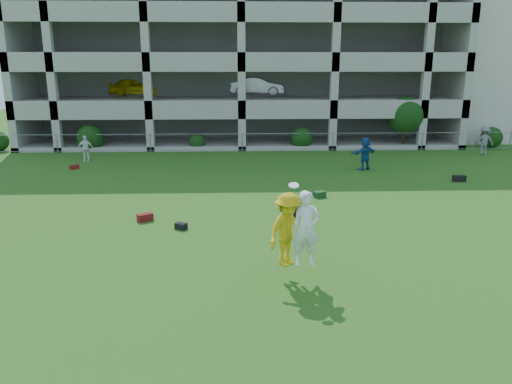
{
  "coord_description": "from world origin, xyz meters",
  "views": [
    {
      "loc": [
        -0.35,
        -13.51,
        5.73
      ],
      "look_at": [
        0.29,
        3.0,
        1.4
      ],
      "focal_mm": 35.0,
      "sensor_mm": 36.0,
      "label": 1
    }
  ],
  "objects_px": {
    "frisbee_contest": "(292,229)",
    "bystander_f": "(484,141)",
    "bystander_d": "(365,154)",
    "bystander_b": "(85,148)",
    "crate_d": "(298,212)",
    "parking_garage": "(240,58)"
  },
  "relations": [
    {
      "from": "bystander_d",
      "to": "crate_d",
      "type": "distance_m",
      "value": 9.42
    },
    {
      "from": "frisbee_contest",
      "to": "crate_d",
      "type": "bearing_deg",
      "value": 81.44
    },
    {
      "from": "bystander_b",
      "to": "frisbee_contest",
      "type": "relative_size",
      "value": 0.67
    },
    {
      "from": "bystander_d",
      "to": "crate_d",
      "type": "xyz_separation_m",
      "value": [
        -4.63,
        -8.17,
        -0.74
      ]
    },
    {
      "from": "bystander_b",
      "to": "crate_d",
      "type": "bearing_deg",
      "value": -53.58
    },
    {
      "from": "bystander_d",
      "to": "frisbee_contest",
      "type": "distance_m",
      "value": 14.98
    },
    {
      "from": "crate_d",
      "to": "parking_garage",
      "type": "relative_size",
      "value": 0.01
    },
    {
      "from": "bystander_f",
      "to": "bystander_d",
      "type": "bearing_deg",
      "value": 35.83
    },
    {
      "from": "bystander_b",
      "to": "crate_d",
      "type": "height_order",
      "value": "bystander_b"
    },
    {
      "from": "bystander_f",
      "to": "crate_d",
      "type": "bearing_deg",
      "value": 52.87
    },
    {
      "from": "crate_d",
      "to": "bystander_d",
      "type": "bearing_deg",
      "value": 60.43
    },
    {
      "from": "bystander_b",
      "to": "bystander_d",
      "type": "relative_size",
      "value": 0.86
    },
    {
      "from": "bystander_d",
      "to": "frisbee_contest",
      "type": "height_order",
      "value": "frisbee_contest"
    },
    {
      "from": "bystander_b",
      "to": "crate_d",
      "type": "relative_size",
      "value": 4.38
    },
    {
      "from": "bystander_b",
      "to": "parking_garage",
      "type": "relative_size",
      "value": 0.05
    },
    {
      "from": "frisbee_contest",
      "to": "parking_garage",
      "type": "xyz_separation_m",
      "value": [
        -1.12,
        28.74,
        4.59
      ]
    },
    {
      "from": "bystander_f",
      "to": "crate_d",
      "type": "xyz_separation_m",
      "value": [
        -13.26,
        -12.37,
        -0.75
      ]
    },
    {
      "from": "bystander_d",
      "to": "frisbee_contest",
      "type": "relative_size",
      "value": 0.78
    },
    {
      "from": "bystander_d",
      "to": "bystander_b",
      "type": "bearing_deg",
      "value": -39.04
    },
    {
      "from": "bystander_d",
      "to": "parking_garage",
      "type": "height_order",
      "value": "parking_garage"
    },
    {
      "from": "bystander_f",
      "to": "crate_d",
      "type": "height_order",
      "value": "bystander_f"
    },
    {
      "from": "frisbee_contest",
      "to": "bystander_f",
      "type": "bearing_deg",
      "value": 52.05
    }
  ]
}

